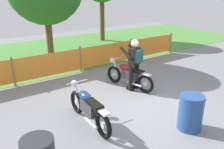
# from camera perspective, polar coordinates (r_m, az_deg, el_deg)

# --- Properties ---
(ground) EXTENTS (24.00, 24.00, 0.02)m
(ground) POSITION_cam_1_polar(r_m,az_deg,el_deg) (7.03, 6.28, -7.66)
(ground) COLOR gray
(grass_verge) EXTENTS (24.00, 6.84, 0.01)m
(grass_verge) POSITION_cam_1_polar(r_m,az_deg,el_deg) (12.77, -14.46, 4.98)
(grass_verge) COLOR #4C8C3D
(grass_verge) RESTS_ON ground
(barrier_fence) EXTENTS (10.33, 0.08, 1.05)m
(barrier_fence) POSITION_cam_1_polar(r_m,az_deg,el_deg) (9.59, -7.49, 3.68)
(barrier_fence) COLOR olive
(barrier_fence) RESTS_ON ground
(motorcycle_lead) EXTENTS (0.71, 1.92, 0.92)m
(motorcycle_lead) POSITION_cam_1_polar(r_m,az_deg,el_deg) (8.11, 4.01, -0.09)
(motorcycle_lead) COLOR black
(motorcycle_lead) RESTS_ON ground
(motorcycle_trailing) EXTENTS (0.59, 2.02, 0.96)m
(motorcycle_trailing) POSITION_cam_1_polar(r_m,az_deg,el_deg) (6.00, -5.67, -7.78)
(motorcycle_trailing) COLOR black
(motorcycle_trailing) RESTS_ON ground
(rider_lead) EXTENTS (0.64, 0.75, 1.69)m
(rider_lead) POSITION_cam_1_polar(r_m,az_deg,el_deg) (7.82, 5.34, 3.00)
(rider_lead) COLOR black
(rider_lead) RESTS_ON ground
(spare_drum) EXTENTS (0.58, 0.58, 0.88)m
(spare_drum) POSITION_cam_1_polar(r_m,az_deg,el_deg) (6.11, 18.20, -8.54)
(spare_drum) COLOR navy
(spare_drum) RESTS_ON ground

